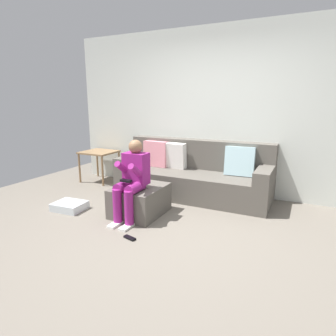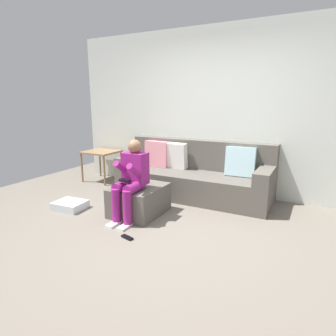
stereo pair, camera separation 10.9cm
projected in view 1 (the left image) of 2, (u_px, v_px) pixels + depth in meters
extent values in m
plane|color=#6B6359|center=(164.00, 238.00, 3.26)|extent=(7.00, 7.00, 0.00)
cube|color=silver|center=(220.00, 112.00, 4.70)|extent=(5.39, 0.10, 2.66)
cube|color=#59544C|center=(192.00, 184.00, 4.66)|extent=(2.44, 0.86, 0.41)
cube|color=#59544C|center=(199.00, 154.00, 4.83)|extent=(2.44, 0.23, 0.48)
cube|color=#59544C|center=(133.00, 160.00, 5.07)|extent=(0.22, 0.86, 0.18)
cube|color=#59544C|center=(265.00, 174.00, 4.11)|extent=(0.22, 0.86, 0.18)
cube|color=pink|center=(156.00, 154.00, 4.97)|extent=(0.44, 0.18, 0.44)
cube|color=white|center=(174.00, 156.00, 4.84)|extent=(0.43, 0.19, 0.43)
cube|color=silver|center=(240.00, 161.00, 4.36)|extent=(0.45, 0.21, 0.45)
cube|color=#59544C|center=(140.00, 200.00, 3.93)|extent=(0.60, 0.73, 0.39)
cube|color=#8C1E72|center=(136.00, 168.00, 3.74)|extent=(0.31, 0.20, 0.41)
sphere|color=#8C6647|center=(136.00, 147.00, 3.68)|extent=(0.18, 0.18, 0.18)
cylinder|color=#8C1E72|center=(124.00, 186.00, 3.68)|extent=(0.13, 0.32, 0.13)
cylinder|color=#8C1E72|center=(117.00, 206.00, 3.59)|extent=(0.11, 0.11, 0.42)
cube|color=white|center=(115.00, 224.00, 3.59)|extent=(0.10, 0.22, 0.03)
cylinder|color=#8C1E72|center=(124.00, 169.00, 3.68)|extent=(0.08, 0.32, 0.26)
cylinder|color=#8C1E72|center=(135.00, 188.00, 3.61)|extent=(0.13, 0.32, 0.13)
cylinder|color=#8C1E72|center=(129.00, 208.00, 3.52)|extent=(0.11, 0.11, 0.42)
cube|color=white|center=(127.00, 227.00, 3.52)|extent=(0.10, 0.22, 0.03)
cylinder|color=#8C1E72|center=(138.00, 172.00, 3.58)|extent=(0.08, 0.36, 0.28)
cube|color=black|center=(126.00, 181.00, 3.56)|extent=(0.14, 0.06, 0.03)
cube|color=silver|center=(70.00, 206.00, 4.11)|extent=(0.45, 0.38, 0.11)
cube|color=olive|center=(99.00, 152.00, 5.48)|extent=(0.60, 0.57, 0.03)
cylinder|color=olive|center=(80.00, 168.00, 5.44)|extent=(0.04, 0.04, 0.55)
cylinder|color=olive|center=(103.00, 171.00, 5.21)|extent=(0.04, 0.04, 0.55)
cylinder|color=olive|center=(97.00, 163.00, 5.89)|extent=(0.04, 0.04, 0.55)
cylinder|color=olive|center=(119.00, 166.00, 5.66)|extent=(0.04, 0.04, 0.55)
cube|color=black|center=(130.00, 238.00, 3.25)|extent=(0.16, 0.09, 0.02)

